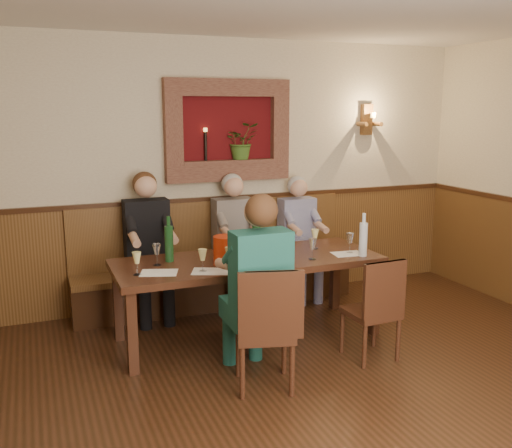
{
  "coord_description": "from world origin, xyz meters",
  "views": [
    {
      "loc": [
        -1.78,
        -2.8,
        2.09
      ],
      "look_at": [
        0.1,
        1.9,
        1.05
      ],
      "focal_mm": 40.0,
      "sensor_mm": 36.0,
      "label": 1
    }
  ],
  "objects_px": {
    "dining_table": "(248,266)",
    "person_bench_left": "(150,259)",
    "person_bench_right": "(300,249)",
    "wine_bottle_green_b": "(169,243)",
    "water_bottle": "(363,238)",
    "chair_near_left": "(265,353)",
    "wine_bottle_green_a": "(256,240)",
    "person_bench_mid": "(236,253)",
    "bench": "(216,275)",
    "spittoon_bucket": "(226,250)",
    "person_chair_front": "(256,303)",
    "chair_near_right": "(371,329)"
  },
  "relations": [
    {
      "from": "person_bench_left",
      "to": "wine_bottle_green_b",
      "type": "height_order",
      "value": "person_bench_left"
    },
    {
      "from": "person_bench_left",
      "to": "person_bench_mid",
      "type": "distance_m",
      "value": 0.91
    },
    {
      "from": "water_bottle",
      "to": "chair_near_left",
      "type": "bearing_deg",
      "value": -152.45
    },
    {
      "from": "chair_near_right",
      "to": "person_bench_mid",
      "type": "distance_m",
      "value": 1.79
    },
    {
      "from": "person_bench_mid",
      "to": "bench",
      "type": "bearing_deg",
      "value": 150.41
    },
    {
      "from": "chair_near_right",
      "to": "wine_bottle_green_b",
      "type": "xyz_separation_m",
      "value": [
        -1.48,
        0.98,
        0.66
      ]
    },
    {
      "from": "person_chair_front",
      "to": "water_bottle",
      "type": "xyz_separation_m",
      "value": [
        1.24,
        0.47,
        0.3
      ]
    },
    {
      "from": "wine_bottle_green_a",
      "to": "person_bench_right",
      "type": "bearing_deg",
      "value": 45.16
    },
    {
      "from": "person_bench_left",
      "to": "person_bench_mid",
      "type": "relative_size",
      "value": 1.04
    },
    {
      "from": "water_bottle",
      "to": "wine_bottle_green_b",
      "type": "bearing_deg",
      "value": 164.35
    },
    {
      "from": "wine_bottle_green_a",
      "to": "wine_bottle_green_b",
      "type": "distance_m",
      "value": 0.78
    },
    {
      "from": "chair_near_left",
      "to": "person_chair_front",
      "type": "relative_size",
      "value": 0.65
    },
    {
      "from": "bench",
      "to": "wine_bottle_green_a",
      "type": "bearing_deg",
      "value": -85.78
    },
    {
      "from": "person_bench_right",
      "to": "person_chair_front",
      "type": "distance_m",
      "value": 1.99
    },
    {
      "from": "dining_table",
      "to": "chair_near_left",
      "type": "distance_m",
      "value": 1.06
    },
    {
      "from": "dining_table",
      "to": "person_bench_right",
      "type": "height_order",
      "value": "person_bench_right"
    },
    {
      "from": "dining_table",
      "to": "spittoon_bucket",
      "type": "bearing_deg",
      "value": -154.52
    },
    {
      "from": "dining_table",
      "to": "person_bench_left",
      "type": "height_order",
      "value": "person_bench_left"
    },
    {
      "from": "wine_bottle_green_a",
      "to": "person_bench_left",
      "type": "bearing_deg",
      "value": 132.74
    },
    {
      "from": "person_bench_left",
      "to": "water_bottle",
      "type": "bearing_deg",
      "value": -33.38
    },
    {
      "from": "water_bottle",
      "to": "person_bench_left",
      "type": "bearing_deg",
      "value": 146.62
    },
    {
      "from": "person_bench_right",
      "to": "person_bench_mid",
      "type": "bearing_deg",
      "value": -179.85
    },
    {
      "from": "person_bench_left",
      "to": "water_bottle",
      "type": "height_order",
      "value": "person_bench_left"
    },
    {
      "from": "bench",
      "to": "person_bench_left",
      "type": "relative_size",
      "value": 2.04
    },
    {
      "from": "wine_bottle_green_b",
      "to": "person_bench_right",
      "type": "bearing_deg",
      "value": 22.69
    },
    {
      "from": "chair_near_left",
      "to": "wine_bottle_green_a",
      "type": "distance_m",
      "value": 1.17
    },
    {
      "from": "dining_table",
      "to": "chair_near_left",
      "type": "bearing_deg",
      "value": -103.72
    },
    {
      "from": "person_bench_left",
      "to": "wine_bottle_green_b",
      "type": "bearing_deg",
      "value": -85.86
    },
    {
      "from": "person_chair_front",
      "to": "spittoon_bucket",
      "type": "height_order",
      "value": "person_chair_front"
    },
    {
      "from": "person_bench_left",
      "to": "spittoon_bucket",
      "type": "xyz_separation_m",
      "value": [
        0.48,
        -0.95,
        0.26
      ]
    },
    {
      "from": "person_bench_right",
      "to": "wine_bottle_green_b",
      "type": "bearing_deg",
      "value": -157.31
    },
    {
      "from": "bench",
      "to": "person_bench_right",
      "type": "relative_size",
      "value": 2.21
    },
    {
      "from": "chair_near_right",
      "to": "bench",
      "type": "bearing_deg",
      "value": 112.26
    },
    {
      "from": "dining_table",
      "to": "person_bench_left",
      "type": "xyz_separation_m",
      "value": [
        -0.73,
        0.84,
        -0.06
      ]
    },
    {
      "from": "chair_near_left",
      "to": "person_bench_right",
      "type": "relative_size",
      "value": 0.71
    },
    {
      "from": "person_bench_right",
      "to": "water_bottle",
      "type": "distance_m",
      "value": 1.21
    },
    {
      "from": "person_bench_mid",
      "to": "spittoon_bucket",
      "type": "bearing_deg",
      "value": -114.33
    },
    {
      "from": "spittoon_bucket",
      "to": "person_bench_right",
      "type": "bearing_deg",
      "value": 38.97
    },
    {
      "from": "person_bench_right",
      "to": "spittoon_bucket",
      "type": "height_order",
      "value": "person_bench_right"
    },
    {
      "from": "person_bench_right",
      "to": "wine_bottle_green_b",
      "type": "distance_m",
      "value": 1.79
    },
    {
      "from": "chair_near_right",
      "to": "person_bench_mid",
      "type": "relative_size",
      "value": 0.63
    },
    {
      "from": "person_bench_mid",
      "to": "wine_bottle_green_a",
      "type": "bearing_deg",
      "value": -97.47
    },
    {
      "from": "dining_table",
      "to": "person_bench_left",
      "type": "distance_m",
      "value": 1.11
    },
    {
      "from": "person_bench_right",
      "to": "spittoon_bucket",
      "type": "xyz_separation_m",
      "value": [
        -1.18,
        -0.96,
        0.32
      ]
    },
    {
      "from": "chair_near_left",
      "to": "person_bench_mid",
      "type": "relative_size",
      "value": 0.68
    },
    {
      "from": "bench",
      "to": "wine_bottle_green_b",
      "type": "bearing_deg",
      "value": -131.1
    },
    {
      "from": "person_bench_mid",
      "to": "person_bench_left",
      "type": "bearing_deg",
      "value": -179.89
    },
    {
      "from": "person_bench_right",
      "to": "spittoon_bucket",
      "type": "bearing_deg",
      "value": -141.03
    },
    {
      "from": "bench",
      "to": "person_chair_front",
      "type": "distance_m",
      "value": 1.76
    },
    {
      "from": "chair_near_right",
      "to": "wine_bottle_green_b",
      "type": "distance_m",
      "value": 1.89
    }
  ]
}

